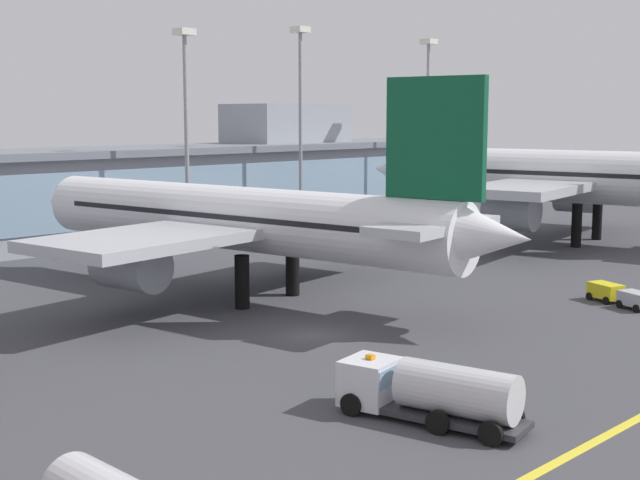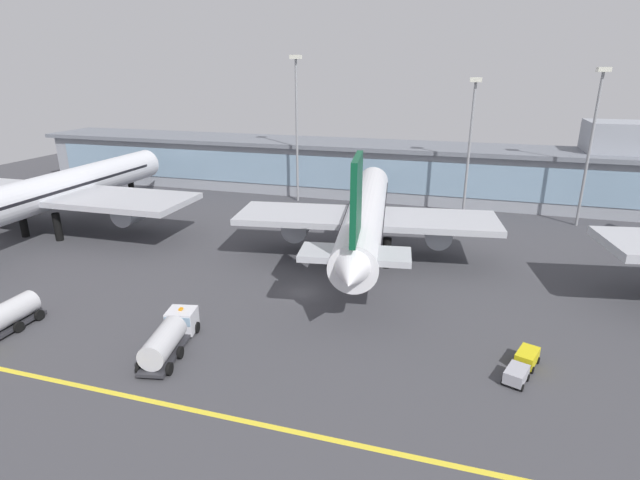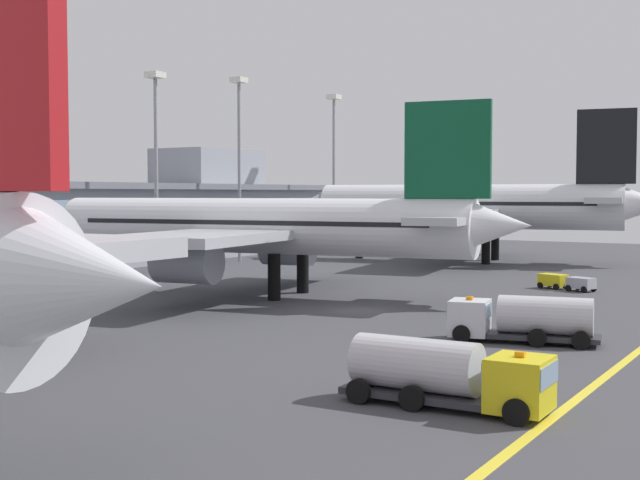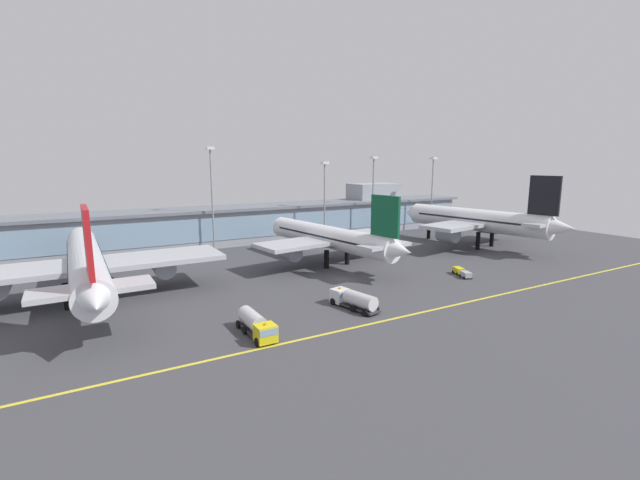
{
  "view_description": "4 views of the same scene",
  "coord_description": "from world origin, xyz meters",
  "px_view_note": "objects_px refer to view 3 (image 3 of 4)",
  "views": [
    {
      "loc": [
        -38.81,
        -39.33,
        14.16
      ],
      "look_at": [
        6.21,
        5.59,
        5.07
      ],
      "focal_mm": 49.14,
      "sensor_mm": 36.0,
      "label": 1
    },
    {
      "loc": [
        16.76,
        -48.61,
        24.22
      ],
      "look_at": [
        0.74,
        4.36,
        4.99
      ],
      "focal_mm": 27.61,
      "sensor_mm": 36.0,
      "label": 2
    },
    {
      "loc": [
        -58.65,
        -31.8,
        9.16
      ],
      "look_at": [
        1.15,
        4.39,
        5.34
      ],
      "focal_mm": 48.37,
      "sensor_mm": 36.0,
      "label": 3
    },
    {
      "loc": [
        -44.09,
        -69.24,
        22.95
      ],
      "look_at": [
        1.96,
        12.37,
        5.82
      ],
      "focal_mm": 24.05,
      "sensor_mm": 36.0,
      "label": 4
    }
  ],
  "objects_px": {
    "airliner_far_right": "(469,208)",
    "apron_light_mast_east": "(156,141)",
    "fuel_tanker_truck": "(518,318)",
    "apron_light_mast_centre": "(334,150)",
    "baggage_tug_near": "(566,282)",
    "service_truck_far": "(452,373)",
    "apron_light_mast_west": "(239,142)",
    "airliner_near_right": "(260,227)"
  },
  "relations": [
    {
      "from": "airliner_far_right",
      "to": "apron_light_mast_east",
      "type": "xyz_separation_m",
      "value": [
        -33.31,
        25.23,
        7.91
      ]
    },
    {
      "from": "fuel_tanker_truck",
      "to": "apron_light_mast_centre",
      "type": "relative_size",
      "value": 0.38
    },
    {
      "from": "fuel_tanker_truck",
      "to": "baggage_tug_near",
      "type": "bearing_deg",
      "value": -91.67
    },
    {
      "from": "fuel_tanker_truck",
      "to": "service_truck_far",
      "type": "height_order",
      "value": "same"
    },
    {
      "from": "fuel_tanker_truck",
      "to": "apron_light_mast_centre",
      "type": "height_order",
      "value": "apron_light_mast_centre"
    },
    {
      "from": "baggage_tug_near",
      "to": "apron_light_mast_centre",
      "type": "height_order",
      "value": "apron_light_mast_centre"
    },
    {
      "from": "fuel_tanker_truck",
      "to": "apron_light_mast_east",
      "type": "bearing_deg",
      "value": -37.13
    },
    {
      "from": "apron_light_mast_west",
      "to": "apron_light_mast_centre",
      "type": "bearing_deg",
      "value": -2.8
    },
    {
      "from": "apron_light_mast_west",
      "to": "apron_light_mast_centre",
      "type": "xyz_separation_m",
      "value": [
        23.21,
        -1.13,
        -0.06
      ]
    },
    {
      "from": "airliner_near_right",
      "to": "airliner_far_right",
      "type": "xyz_separation_m",
      "value": [
        45.55,
        -2.01,
        1.15
      ]
    },
    {
      "from": "service_truck_far",
      "to": "fuel_tanker_truck",
      "type": "bearing_deg",
      "value": 98.43
    },
    {
      "from": "airliner_far_right",
      "to": "service_truck_far",
      "type": "relative_size",
      "value": 5.49
    },
    {
      "from": "baggage_tug_near",
      "to": "service_truck_far",
      "type": "relative_size",
      "value": 0.64
    },
    {
      "from": "airliner_near_right",
      "to": "baggage_tug_near",
      "type": "distance_m",
      "value": 29.4
    },
    {
      "from": "apron_light_mast_centre",
      "to": "fuel_tanker_truck",
      "type": "bearing_deg",
      "value": -141.93
    },
    {
      "from": "fuel_tanker_truck",
      "to": "apron_light_mast_west",
      "type": "relative_size",
      "value": 0.38
    },
    {
      "from": "airliner_near_right",
      "to": "baggage_tug_near",
      "type": "relative_size",
      "value": 8.32
    },
    {
      "from": "service_truck_far",
      "to": "apron_light_mast_east",
      "type": "xyz_separation_m",
      "value": [
        41.57,
        53.82,
        13.63
      ]
    },
    {
      "from": "baggage_tug_near",
      "to": "apron_light_mast_east",
      "type": "xyz_separation_m",
      "value": [
        -5.98,
        45.67,
        14.34
      ]
    },
    {
      "from": "fuel_tanker_truck",
      "to": "airliner_near_right",
      "type": "bearing_deg",
      "value": -35.1
    },
    {
      "from": "apron_light_mast_west",
      "to": "service_truck_far",
      "type": "bearing_deg",
      "value": -137.15
    },
    {
      "from": "baggage_tug_near",
      "to": "apron_light_mast_centre",
      "type": "bearing_deg",
      "value": -17.52
    },
    {
      "from": "apron_light_mast_east",
      "to": "baggage_tug_near",
      "type": "bearing_deg",
      "value": -82.53
    },
    {
      "from": "apron_light_mast_east",
      "to": "service_truck_far",
      "type": "bearing_deg",
      "value": -127.68
    },
    {
      "from": "airliner_near_right",
      "to": "apron_light_mast_centre",
      "type": "bearing_deg",
      "value": -74.42
    },
    {
      "from": "airliner_far_right",
      "to": "apron_light_mast_centre",
      "type": "relative_size",
      "value": 2.04
    },
    {
      "from": "service_truck_far",
      "to": "apron_light_mast_west",
      "type": "height_order",
      "value": "apron_light_mast_west"
    },
    {
      "from": "fuel_tanker_truck",
      "to": "baggage_tug_near",
      "type": "distance_m",
      "value": 30.75
    },
    {
      "from": "airliner_near_right",
      "to": "apron_light_mast_east",
      "type": "xyz_separation_m",
      "value": [
        12.24,
        23.21,
        9.05
      ]
    },
    {
      "from": "apron_light_mast_west",
      "to": "baggage_tug_near",
      "type": "bearing_deg",
      "value": -104.31
    },
    {
      "from": "airliner_far_right",
      "to": "apron_light_mast_east",
      "type": "height_order",
      "value": "apron_light_mast_east"
    },
    {
      "from": "service_truck_far",
      "to": "baggage_tug_near",
      "type": "bearing_deg",
      "value": 98.9
    },
    {
      "from": "airliner_near_right",
      "to": "airliner_far_right",
      "type": "height_order",
      "value": "airliner_far_right"
    },
    {
      "from": "fuel_tanker_truck",
      "to": "apron_light_mast_west",
      "type": "height_order",
      "value": "apron_light_mast_west"
    },
    {
      "from": "service_truck_far",
      "to": "apron_light_mast_centre",
      "type": "height_order",
      "value": "apron_light_mast_centre"
    },
    {
      "from": "fuel_tanker_truck",
      "to": "service_truck_far",
      "type": "relative_size",
      "value": 1.03
    },
    {
      "from": "fuel_tanker_truck",
      "to": "baggage_tug_near",
      "type": "xyz_separation_m",
      "value": [
        30.27,
        5.33,
        -0.72
      ]
    },
    {
      "from": "fuel_tanker_truck",
      "to": "airliner_far_right",
      "type": "bearing_deg",
      "value": -77.55
    },
    {
      "from": "apron_light_mast_east",
      "to": "airliner_near_right",
      "type": "bearing_deg",
      "value": -117.8
    },
    {
      "from": "airliner_near_right",
      "to": "fuel_tanker_truck",
      "type": "height_order",
      "value": "airliner_near_right"
    },
    {
      "from": "service_truck_far",
      "to": "airliner_far_right",
      "type": "bearing_deg",
      "value": 110.07
    },
    {
      "from": "airliner_far_right",
      "to": "apron_light_mast_centre",
      "type": "xyz_separation_m",
      "value": [
        7.91,
        25.53,
        8.68
      ]
    }
  ]
}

